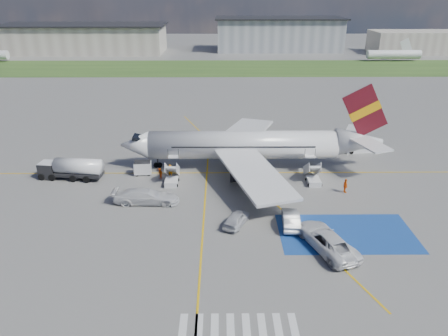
{
  "coord_description": "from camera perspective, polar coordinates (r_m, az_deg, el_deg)",
  "views": [
    {
      "loc": [
        -3.11,
        -43.27,
        23.89
      ],
      "look_at": [
        -2.7,
        5.38,
        3.5
      ],
      "focal_mm": 35.0,
      "sensor_mm": 36.0,
      "label": 1
    }
  ],
  "objects": [
    {
      "name": "crew_aft",
      "position": [
        56.27,
        15.57,
        -2.26
      ],
      "size": [
        0.54,
        1.11,
        1.83
      ],
      "primitive_type": "imported",
      "rotation": [
        0.0,
        0.0,
        1.66
      ],
      "color": "orange",
      "rests_on": "ground"
    },
    {
      "name": "gpu_cart",
      "position": [
        60.41,
        -10.56,
        -0.08
      ],
      "size": [
        2.4,
        1.67,
        1.9
      ],
      "rotation": [
        0.0,
        0.0,
        0.09
      ],
      "color": "silver",
      "rests_on": "ground"
    },
    {
      "name": "belt_loader",
      "position": [
        71.17,
        17.5,
        2.4
      ],
      "size": [
        5.86,
        2.83,
        1.7
      ],
      "rotation": [
        0.0,
        0.0,
        0.16
      ],
      "color": "silver",
      "rests_on": "ground"
    },
    {
      "name": "airliner",
      "position": [
        61.0,
        3.89,
        3.05
      ],
      "size": [
        36.81,
        32.95,
        11.92
      ],
      "color": "silver",
      "rests_on": "ground"
    },
    {
      "name": "crew_fwd",
      "position": [
        59.24,
        -7.01,
        -0.33
      ],
      "size": [
        0.73,
        0.63,
        1.69
      ],
      "primitive_type": "imported",
      "rotation": [
        0.0,
        0.0,
        0.45
      ],
      "color": "orange",
      "rests_on": "ground"
    },
    {
      "name": "terminal_east",
      "position": [
        189.29,
        24.75,
        14.72
      ],
      "size": [
        40.0,
        16.0,
        8.0
      ],
      "primitive_type": "cube",
      "color": "#9F9789",
      "rests_on": "ground"
    },
    {
      "name": "taxiway_line_diag",
      "position": [
        60.29,
        2.51,
        -0.62
      ],
      "size": [
        20.71,
        56.45,
        0.01
      ],
      "primitive_type": "cube",
      "rotation": [
        0.0,
        0.0,
        0.35
      ],
      "color": "gold",
      "rests_on": "ground"
    },
    {
      "name": "van_white_b",
      "position": [
        52.36,
        -10.17,
        -3.4
      ],
      "size": [
        5.91,
        2.57,
        2.28
      ],
      "primitive_type": "imported",
      "rotation": [
        0.0,
        0.0,
        1.54
      ],
      "color": "silver",
      "rests_on": "ground"
    },
    {
      "name": "terminal_west",
      "position": [
        181.86,
        -17.75,
        15.75
      ],
      "size": [
        60.0,
        22.0,
        10.0
      ],
      "primitive_type": "cube",
      "color": "#9F9789",
      "rests_on": "ground"
    },
    {
      "name": "staging_box",
      "position": [
        47.8,
        15.67,
        -8.19
      ],
      "size": [
        14.0,
        8.0,
        0.01
      ],
      "primitive_type": "cube",
      "color": "navy",
      "rests_on": "ground"
    },
    {
      "name": "crew_nose",
      "position": [
        58.55,
        -8.35,
        -0.75
      ],
      "size": [
        0.93,
        0.97,
        1.58
      ],
      "primitive_type": "imported",
      "rotation": [
        0.0,
        0.0,
        -0.97
      ],
      "color": "#EF570C",
      "rests_on": "ground"
    },
    {
      "name": "car_silver_a",
      "position": [
        47.19,
        1.66,
        -6.65
      ],
      "size": [
        3.4,
        4.67,
        1.48
      ],
      "primitive_type": "imported",
      "rotation": [
        0.0,
        0.0,
        2.71
      ],
      "color": "#B7B9BF",
      "rests_on": "ground"
    },
    {
      "name": "fuel_tanker",
      "position": [
        61.44,
        -19.31,
        -0.27
      ],
      "size": [
        8.67,
        3.41,
        2.88
      ],
      "rotation": [
        0.0,
        0.0,
        -0.13
      ],
      "color": "black",
      "rests_on": "ground"
    },
    {
      "name": "airstairs_aft",
      "position": [
        58.22,
        11.56,
        -1.31
      ],
      "size": [
        1.9,
        5.2,
        3.6
      ],
      "color": "silver",
      "rests_on": "ground"
    },
    {
      "name": "van_white_a",
      "position": [
        44.22,
        13.28,
        -8.82
      ],
      "size": [
        4.92,
        7.02,
        2.4
      ],
      "primitive_type": "imported",
      "rotation": [
        0.0,
        0.0,
        3.48
      ],
      "color": "silver",
      "rests_on": "ground"
    },
    {
      "name": "taxiway_line_cross",
      "position": [
        41.0,
        -3.11,
        -12.93
      ],
      "size": [
        0.2,
        60.0,
        0.01
      ],
      "primitive_type": "cube",
      "color": "gold",
      "rests_on": "ground"
    },
    {
      "name": "grass_strip",
      "position": [
        140.35,
        0.81,
        12.94
      ],
      "size": [
        400.0,
        30.0,
        0.01
      ],
      "primitive_type": "cube",
      "color": "#2D4C1E",
      "rests_on": "ground"
    },
    {
      "name": "ground",
      "position": [
        49.52,
        3.19,
        -6.14
      ],
      "size": [
        400.0,
        400.0,
        0.0
      ],
      "primitive_type": "plane",
      "color": "#60605E",
      "rests_on": "ground"
    },
    {
      "name": "airstairs_fwd",
      "position": [
        57.3,
        -6.85,
        -1.39
      ],
      "size": [
        1.9,
        5.2,
        3.6
      ],
      "color": "silver",
      "rests_on": "ground"
    },
    {
      "name": "taxiway_line_main",
      "position": [
        60.29,
        2.51,
        -0.62
      ],
      "size": [
        120.0,
        0.2,
        0.01
      ],
      "primitive_type": "cube",
      "color": "gold",
      "rests_on": "ground"
    },
    {
      "name": "terminal_centre",
      "position": [
        180.65,
        7.17,
        16.89
      ],
      "size": [
        48.0,
        18.0,
        12.0
      ],
      "primitive_type": "cube",
      "color": "gray",
      "rests_on": "ground"
    },
    {
      "name": "car_silver_b",
      "position": [
        47.54,
        8.7,
        -6.59
      ],
      "size": [
        2.08,
        5.05,
        1.63
      ],
      "primitive_type": "imported",
      "rotation": [
        0.0,
        0.0,
        3.07
      ],
      "color": "#AEB2B6",
      "rests_on": "ground"
    },
    {
      "name": "crosswalk",
      "position": [
        34.8,
        1.93,
        -20.63
      ],
      "size": [
        9.0,
        4.0,
        0.01
      ],
      "color": "silver",
      "rests_on": "ground"
    }
  ]
}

